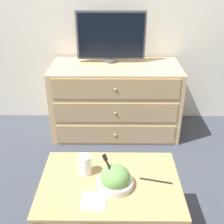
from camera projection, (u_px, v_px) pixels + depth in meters
name	position (u px, v px, depth m)	size (l,w,h in m)	color
ground_plane	(107.00, 115.00, 3.27)	(12.00, 12.00, 0.00)	#383D47
dresser	(115.00, 100.00, 2.82)	(1.23, 0.59, 0.71)	tan
tv	(111.00, 36.00, 2.64)	(0.66, 0.11, 0.49)	#515156
coffee_table	(110.00, 192.00, 1.63)	(0.79, 0.55, 0.47)	tan
takeout_bowl	(115.00, 179.00, 1.54)	(0.20, 0.20, 0.19)	silver
drink_cup	(85.00, 166.00, 1.63)	(0.07, 0.07, 0.12)	beige
napkin	(94.00, 201.00, 1.46)	(0.14, 0.14, 0.00)	silver
knife	(156.00, 181.00, 1.59)	(0.18, 0.05, 0.01)	black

